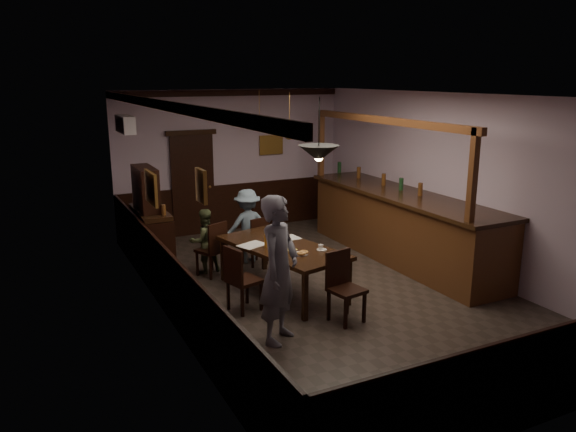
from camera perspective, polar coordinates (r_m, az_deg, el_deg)
room at (r=8.52m, az=3.92°, el=2.03°), size 5.01×8.01×3.01m
dining_table at (r=8.60m, az=-0.60°, el=-3.44°), size 1.47×2.37×0.75m
chair_far_left at (r=9.41m, az=-7.56°, el=-3.11°), size 0.53×0.53×0.94m
chair_far_right at (r=9.89m, az=-3.21°, el=-2.34°), size 0.45×0.45×0.88m
chair_near at (r=7.72m, az=5.61°, el=-6.79°), size 0.49×0.49×0.97m
chair_side at (r=7.97m, az=-4.92°, el=-6.14°), size 0.51×0.51×0.96m
person_standing at (r=6.97m, az=-0.91°, el=-5.48°), size 0.82×0.79×1.89m
person_seated_left at (r=9.62m, az=-8.51°, el=-2.51°), size 0.58×0.48×1.11m
person_seated_right at (r=10.05m, az=-4.14°, el=-1.00°), size 0.87×0.51×1.33m
newspaper_left at (r=8.61m, az=-3.64°, el=-2.96°), size 0.50×0.43×0.01m
newspaper_right at (r=8.94m, az=-0.19°, el=-2.29°), size 0.45×0.35×0.01m
napkin at (r=8.40m, az=0.30°, el=-3.39°), size 0.18×0.18×0.00m
saucer at (r=8.38m, az=3.44°, el=-3.44°), size 0.15×0.15×0.01m
coffee_cup at (r=8.36m, az=3.35°, el=-3.16°), size 0.10×0.10×0.07m
pastry_plate at (r=8.17m, az=1.28°, el=-3.86°), size 0.22×0.22×0.01m
pastry_ring_a at (r=8.11m, az=1.37°, el=-3.80°), size 0.13×0.13×0.04m
pastry_ring_b at (r=8.16m, az=1.63°, el=-3.69°), size 0.13×0.13×0.04m
soda_can at (r=8.52m, az=0.13°, el=-2.73°), size 0.07×0.07×0.12m
beer_glass at (r=8.47m, az=-2.23°, el=-2.55°), size 0.06×0.06×0.20m
water_glass at (r=8.64m, az=-0.36°, el=-2.38°), size 0.06×0.06×0.15m
pepper_mill at (r=7.81m, az=0.68°, el=-4.24°), size 0.04×0.04×0.14m
sideboard at (r=9.92m, az=-13.81°, el=-1.27°), size 0.48×1.36×1.79m
bar_counter at (r=10.36m, az=11.49°, el=-0.85°), size 1.08×4.63×2.59m
door_back at (r=11.84m, az=-9.63°, el=3.06°), size 0.90×0.06×2.10m
ac_unit at (r=10.29m, az=-16.21°, el=8.95°), size 0.20×0.85×0.30m
picture_left_small at (r=5.97m, az=-8.81°, el=3.04°), size 0.04×0.28×0.36m
picture_left_large at (r=8.33m, az=-13.75°, el=2.78°), size 0.04×0.62×0.48m
picture_back at (r=12.36m, az=-1.73°, el=7.24°), size 0.55×0.04×0.42m
pendant_iron at (r=7.66m, az=3.14°, el=6.37°), size 0.56×0.56×0.86m
pendant_brass_mid at (r=9.71m, az=0.15°, el=8.32°), size 0.20×0.20×0.81m
pendant_brass_far at (r=11.37m, az=-2.92°, el=9.15°), size 0.20×0.20×0.81m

